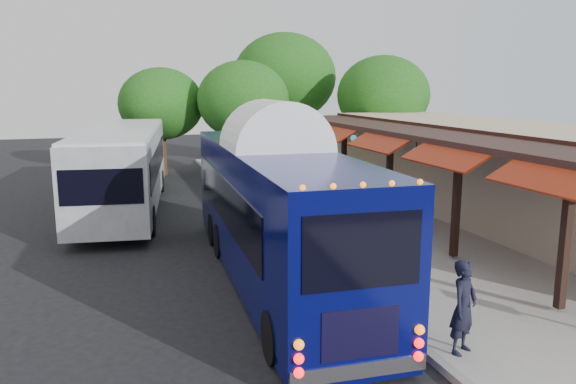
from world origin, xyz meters
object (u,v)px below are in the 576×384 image
object	(u,v)px
ped_b	(321,198)
ped_c	(331,228)
city_bus	(124,165)
ped_d	(291,162)
coach_bus	(275,205)
ped_a	(464,307)

from	to	relation	value
ped_b	ped_c	size ratio (longest dim) A/B	1.10
city_bus	ped_d	xyz separation A→B (m)	(8.34, 3.82, -0.73)
coach_bus	ped_a	size ratio (longest dim) A/B	6.62
coach_bus	city_bus	xyz separation A→B (m)	(-3.49, 9.92, -0.15)
ped_b	ped_d	world-z (taller)	ped_d
ped_a	city_bus	bearing A→B (deg)	80.90
coach_bus	ped_a	distance (m)	5.73
coach_bus	ped_a	bearing A→B (deg)	-66.25
ped_b	ped_a	bearing A→B (deg)	80.71
city_bus	ped_d	bearing A→B (deg)	31.95
ped_b	ped_d	xyz separation A→B (m)	(1.64, 8.69, 0.11)
city_bus	coach_bus	bearing A→B (deg)	-63.28
coach_bus	ped_d	xyz separation A→B (m)	(4.85, 13.74, -0.88)
coach_bus	ped_c	distance (m)	2.61
ped_c	ped_d	bearing A→B (deg)	-131.02
ped_a	ped_d	bearing A→B (deg)	52.47
ped_a	ped_b	size ratio (longest dim) A/B	1.03
ped_c	coach_bus	bearing A→B (deg)	2.16
city_bus	ped_d	size ratio (longest dim) A/B	6.56
coach_bus	ped_b	bearing A→B (deg)	59.99
ped_a	ped_b	distance (m)	10.37
ped_a	ped_c	bearing A→B (deg)	60.85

